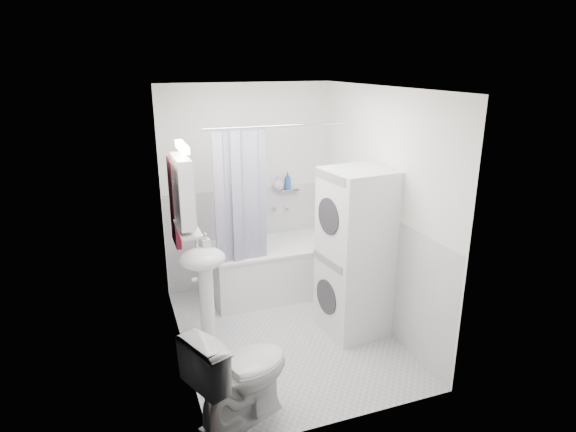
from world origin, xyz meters
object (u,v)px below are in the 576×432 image
object	(u,v)px
toilet	(240,374)
sink	(204,273)
washer_dryer	(355,253)
bathtub	(279,265)

from	to	relation	value
toilet	sink	bearing A→B (deg)	-21.75
sink	toilet	distance (m)	1.24
sink	toilet	bearing A→B (deg)	-88.39
sink	washer_dryer	world-z (taller)	washer_dryer
sink	washer_dryer	xyz separation A→B (m)	(1.43, -0.32, 0.13)
bathtub	washer_dryer	distance (m)	1.23
toilet	bathtub	bearing A→B (deg)	-50.13
sink	toilet	size ratio (longest dim) A/B	1.29
sink	washer_dryer	distance (m)	1.47
bathtub	sink	world-z (taller)	sink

